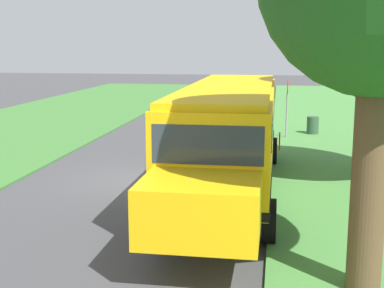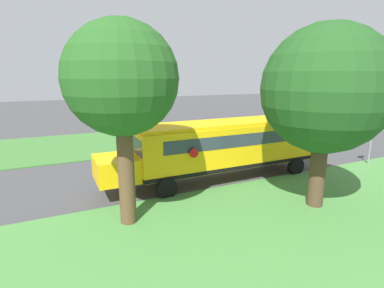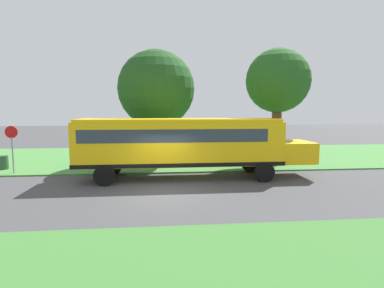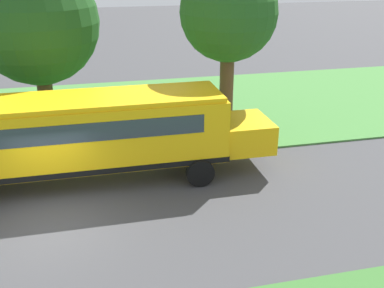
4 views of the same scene
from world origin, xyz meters
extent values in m
plane|color=#424244|center=(0.00, 0.00, 0.00)|extent=(120.00, 120.00, 0.00)
cube|color=#47843D|center=(-10.00, 0.00, 0.04)|extent=(12.00, 80.00, 0.08)
cube|color=yellow|center=(-2.78, 0.83, 1.90)|extent=(2.50, 10.50, 2.20)
cube|color=yellow|center=(-2.78, 7.03, 1.35)|extent=(2.20, 1.90, 1.10)
cube|color=yellow|center=(-2.78, 0.83, 3.08)|extent=(2.35, 10.29, 0.16)
cube|color=black|center=(-2.78, 0.83, 0.92)|extent=(2.54, 10.54, 0.20)
cube|color=#2D3842|center=(-2.78, 0.53, 2.36)|extent=(2.53, 9.24, 0.64)
cube|color=#2D3842|center=(-2.78, 6.03, 2.36)|extent=(2.25, 0.12, 0.80)
cylinder|color=red|center=(-4.21, 3.72, 2.05)|extent=(0.03, 0.44, 0.44)
cylinder|color=black|center=(-4.03, 5.03, 0.50)|extent=(0.30, 1.00, 1.00)
cylinder|color=black|center=(-1.53, 5.03, 0.50)|extent=(0.30, 1.00, 1.00)
cylinder|color=black|center=(-4.03, -2.85, 0.50)|extent=(0.30, 1.00, 1.00)
cylinder|color=black|center=(-1.53, -2.85, 0.50)|extent=(0.30, 1.00, 1.00)
cylinder|color=#4C3826|center=(-7.64, -0.44, 1.55)|extent=(0.66, 0.66, 3.10)
sphere|color=#1E4C1C|center=(-7.64, -0.44, 5.03)|extent=(5.15, 5.15, 5.15)
sphere|color=#1E4C1C|center=(-7.06, 0.34, 5.00)|extent=(3.04, 3.04, 3.04)
cylinder|color=brown|center=(-5.71, 7.22, 1.98)|extent=(0.60, 0.60, 3.96)
sphere|color=#23561E|center=(-5.71, 7.22, 5.46)|extent=(4.01, 4.01, 4.01)
sphere|color=#23561E|center=(-5.39, 6.51, 5.45)|extent=(2.40, 2.40, 2.40)
cylinder|color=gray|center=(-4.60, -8.40, 1.05)|extent=(0.08, 0.08, 2.10)
cylinder|color=red|center=(-4.60, -8.40, 2.40)|extent=(0.03, 0.68, 0.68)
cylinder|color=#2D4C33|center=(-5.87, -9.58, 0.45)|extent=(0.56, 0.56, 0.90)
camera|label=1|loc=(-4.12, 16.40, 4.34)|focal=50.00mm
camera|label=2|loc=(-16.26, 9.56, 5.56)|focal=28.00mm
camera|label=3|loc=(12.84, -0.06, 3.59)|focal=28.00mm
camera|label=4|loc=(12.23, 1.55, 7.67)|focal=42.00mm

